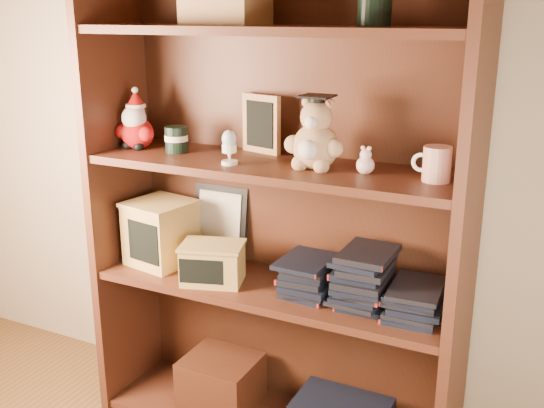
{
  "coord_description": "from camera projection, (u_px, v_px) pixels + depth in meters",
  "views": [
    {
      "loc": [
        0.92,
        -0.37,
        1.39
      ],
      "look_at": [
        0.09,
        1.3,
        0.82
      ],
      "focal_mm": 42.0,
      "sensor_mm": 36.0,
      "label": 1
    }
  ],
  "objects": [
    {
      "name": "shelf_lower",
      "position": [
        272.0,
        288.0,
        2.04
      ],
      "size": [
        1.14,
        0.33,
        0.02
      ],
      "color": "#4A2315",
      "rests_on": "ground"
    },
    {
      "name": "treats_box",
      "position": [
        161.0,
        232.0,
        2.18
      ],
      "size": [
        0.23,
        0.23,
        0.22
      ],
      "color": "tan",
      "rests_on": "shelf_lower"
    },
    {
      "name": "egg_cup",
      "position": [
        229.0,
        146.0,
        1.88
      ],
      "size": [
        0.05,
        0.05,
        0.1
      ],
      "color": "white",
      "rests_on": "shelf_upper"
    },
    {
      "name": "shelf_upper",
      "position": [
        272.0,
        167.0,
        1.92
      ],
      "size": [
        1.14,
        0.33,
        0.02
      ],
      "color": "#4A2315",
      "rests_on": "ground"
    },
    {
      "name": "book_stack_left",
      "position": [
        309.0,
        276.0,
        1.96
      ],
      "size": [
        0.14,
        0.2,
        0.11
      ],
      "color": "black",
      "rests_on": "shelf_lower"
    },
    {
      "name": "teachers_tin",
      "position": [
        176.0,
        139.0,
        2.05
      ],
      "size": [
        0.08,
        0.08,
        0.08
      ],
      "color": "black",
      "rests_on": "shelf_upper"
    },
    {
      "name": "chalkboard_plaque",
      "position": [
        261.0,
        125.0,
        2.03
      ],
      "size": [
        0.15,
        0.1,
        0.19
      ],
      "color": "#9E7547",
      "rests_on": "shelf_upper"
    },
    {
      "name": "book_stack_mid",
      "position": [
        363.0,
        278.0,
        1.88
      ],
      "size": [
        0.14,
        0.2,
        0.16
      ],
      "color": "black",
      "rests_on": "shelf_lower"
    },
    {
      "name": "certificate_frame",
      "position": [
        220.0,
        222.0,
        2.23
      ],
      "size": [
        0.21,
        0.05,
        0.26
      ],
      "color": "black",
      "rests_on": "shelf_lower"
    },
    {
      "name": "santa_plush",
      "position": [
        136.0,
        126.0,
        2.1
      ],
      "size": [
        0.15,
        0.11,
        0.21
      ],
      "color": "#A50F0F",
      "rests_on": "shelf_upper"
    },
    {
      "name": "pencils_box",
      "position": [
        212.0,
        263.0,
        2.04
      ],
      "size": [
        0.23,
        0.2,
        0.13
      ],
      "color": "tan",
      "rests_on": "shelf_lower"
    },
    {
      "name": "book_stack_right",
      "position": [
        417.0,
        299.0,
        1.82
      ],
      "size": [
        0.14,
        0.2,
        0.1
      ],
      "color": "black",
      "rests_on": "shelf_lower"
    },
    {
      "name": "bookcase",
      "position": [
        278.0,
        212.0,
        2.01
      ],
      "size": [
        1.2,
        0.35,
        1.6
      ],
      "color": "#4A2315",
      "rests_on": "ground"
    },
    {
      "name": "pink_figurine",
      "position": [
        365.0,
        163.0,
        1.79
      ],
      "size": [
        0.05,
        0.05,
        0.08
      ],
      "color": "beige",
      "rests_on": "shelf_upper"
    },
    {
      "name": "teacher_mug",
      "position": [
        436.0,
        164.0,
        1.7
      ],
      "size": [
        0.11,
        0.08,
        0.1
      ],
      "color": "silver",
      "rests_on": "shelf_upper"
    },
    {
      "name": "grad_teddy_bear",
      "position": [
        315.0,
        140.0,
        1.83
      ],
      "size": [
        0.18,
        0.15,
        0.22
      ],
      "color": "tan",
      "rests_on": "shelf_upper"
    }
  ]
}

